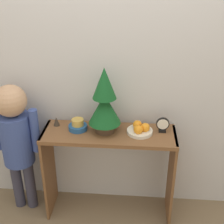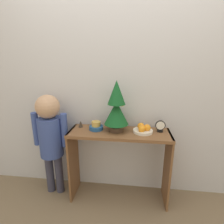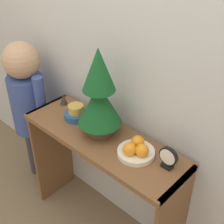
% 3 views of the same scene
% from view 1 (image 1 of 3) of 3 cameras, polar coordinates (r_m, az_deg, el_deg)
% --- Properties ---
extents(back_wall, '(7.00, 0.05, 2.50)m').
position_cam_1_polar(back_wall, '(2.37, -0.15, 8.69)').
color(back_wall, silver).
rests_on(back_wall, ground_plane).
extents(console_table, '(1.02, 0.34, 0.78)m').
position_cam_1_polar(console_table, '(2.48, -0.55, -7.69)').
color(console_table, brown).
rests_on(console_table, ground_plane).
extents(mini_tree, '(0.24, 0.24, 0.51)m').
position_cam_1_polar(mini_tree, '(2.28, -1.37, 1.93)').
color(mini_tree, '#4C3828').
rests_on(mini_tree, console_table).
extents(fruit_bowl, '(0.19, 0.19, 0.09)m').
position_cam_1_polar(fruit_bowl, '(2.36, 5.14, -3.17)').
color(fruit_bowl, silver).
rests_on(fruit_bowl, console_table).
extents(singing_bowl, '(0.14, 0.14, 0.09)m').
position_cam_1_polar(singing_bowl, '(2.41, -6.27, -2.47)').
color(singing_bowl, '#235189').
rests_on(singing_bowl, console_table).
extents(desk_clock, '(0.10, 0.04, 0.12)m').
position_cam_1_polar(desk_clock, '(2.39, 9.25, -2.36)').
color(desk_clock, black).
rests_on(desk_clock, console_table).
extents(figurine, '(0.05, 0.05, 0.07)m').
position_cam_1_polar(figurine, '(2.49, -10.13, -1.71)').
color(figurine, '#382D23').
rests_on(figurine, console_table).
extents(child_figure, '(0.39, 0.25, 1.14)m').
position_cam_1_polar(child_figure, '(2.57, -17.17, -4.00)').
color(child_figure, '#38384C').
rests_on(child_figure, ground_plane).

